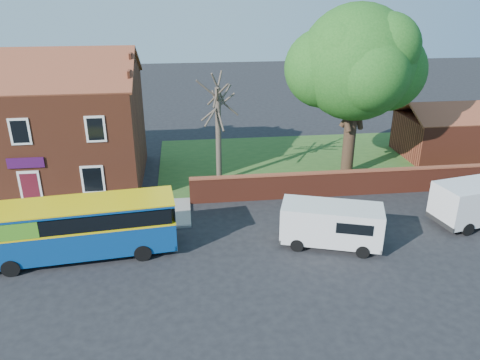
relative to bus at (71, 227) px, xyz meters
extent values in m
plane|color=black|center=(3.58, -1.79, -1.57)|extent=(120.00, 120.00, 0.00)
cube|color=gray|center=(-3.42, 3.96, -1.51)|extent=(18.00, 3.50, 0.12)
cube|color=slate|center=(-3.42, 2.21, -1.50)|extent=(18.00, 0.15, 0.14)
cube|color=#426B28|center=(16.58, 11.21, -1.55)|extent=(26.00, 12.00, 0.04)
cube|color=brown|center=(-3.42, 9.71, 1.68)|extent=(12.00, 8.00, 6.50)
cube|color=brown|center=(-3.42, 7.71, 5.93)|extent=(12.30, 4.08, 2.16)
cube|color=brown|center=(-3.42, 11.71, 5.93)|extent=(12.30, 4.08, 2.16)
cube|color=black|center=(-3.42, 5.68, 3.03)|extent=(1.10, 0.06, 1.50)
cube|color=#4C0F19|center=(-3.42, 5.66, -0.47)|extent=(0.95, 0.04, 2.10)
cube|color=silver|center=(-3.42, 5.68, -0.42)|extent=(1.20, 0.06, 2.30)
cube|color=#370D3C|center=(-3.42, 5.65, 1.23)|extent=(2.00, 0.06, 0.60)
cube|color=maroon|center=(16.58, 5.21, -0.82)|extent=(22.00, 0.30, 1.50)
cube|color=brown|center=(16.58, 5.21, -0.02)|extent=(22.00, 0.38, 0.10)
cube|color=maroon|center=(25.58, 11.21, -0.07)|extent=(8.00, 5.00, 3.00)
cube|color=brown|center=(25.58, 9.96, 1.98)|extent=(8.20, 2.56, 1.24)
cube|color=brown|center=(25.58, 12.46, 1.98)|extent=(8.20, 2.56, 1.24)
cube|color=navy|center=(0.29, 0.03, -0.54)|extent=(9.16, 3.13, 1.43)
cube|color=#DFBF0B|center=(0.29, 0.03, 0.17)|extent=(9.18, 3.15, 0.10)
cube|color=black|center=(0.29, 0.03, 0.60)|extent=(8.80, 3.11, 0.71)
cube|color=#4E9C22|center=(-2.66, -0.27, 0.60)|extent=(3.26, 2.58, 0.76)
cube|color=navy|center=(0.29, 0.03, 1.08)|extent=(9.16, 3.13, 0.14)
cube|color=#DFBF0B|center=(0.29, 0.03, 1.16)|extent=(9.20, 3.17, 0.06)
cylinder|color=black|center=(-2.47, -1.29, -1.16)|extent=(0.83, 0.36, 0.81)
cylinder|color=black|center=(-2.68, 0.78, -1.16)|extent=(0.83, 0.36, 0.81)
cylinder|color=black|center=(3.25, -0.72, -1.16)|extent=(0.83, 0.36, 0.81)
cylinder|color=black|center=(3.04, 1.35, -1.16)|extent=(0.83, 0.36, 0.81)
cube|color=silver|center=(12.37, -0.43, -0.36)|extent=(5.20, 3.35, 1.84)
cube|color=black|center=(14.44, -1.11, -0.07)|extent=(0.59, 1.59, 0.73)
cube|color=black|center=(14.63, -1.17, -1.18)|extent=(0.70, 1.87, 0.23)
cylinder|color=black|center=(10.62, -0.81, -1.25)|extent=(0.68, 0.41, 0.64)
cylinder|color=black|center=(11.19, 0.92, -1.25)|extent=(0.68, 0.41, 0.64)
cylinder|color=black|center=(13.56, -1.78, -1.25)|extent=(0.68, 0.41, 0.64)
cylinder|color=black|center=(14.13, -0.05, -1.25)|extent=(0.68, 0.41, 0.64)
cylinder|color=black|center=(19.70, -0.38, -1.22)|extent=(0.73, 0.35, 0.70)
cylinder|color=black|center=(19.31, 1.59, -1.22)|extent=(0.73, 0.35, 0.70)
cylinder|color=black|center=(16.26, 8.47, 0.73)|extent=(0.80, 0.80, 4.59)
sphere|color=#317324|center=(16.26, 8.47, 5.91)|extent=(7.18, 7.18, 7.18)
sphere|color=#317324|center=(18.36, 8.86, 5.31)|extent=(5.19, 5.19, 5.19)
sphere|color=#317324|center=(14.37, 9.06, 5.51)|extent=(4.99, 4.99, 4.99)
cylinder|color=#4C4238|center=(7.58, 8.27, 1.53)|extent=(0.35, 0.35, 6.20)
cylinder|color=#4C4238|center=(7.58, 8.27, 3.75)|extent=(0.36, 3.03, 2.44)
cylinder|color=#4C4238|center=(7.58, 8.27, 3.53)|extent=(1.58, 2.23, 2.23)
cylinder|color=#4C4238|center=(7.58, 8.27, 3.97)|extent=(2.54, 1.16, 2.47)
camera|label=1|loc=(5.47, -19.96, 10.47)|focal=35.00mm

